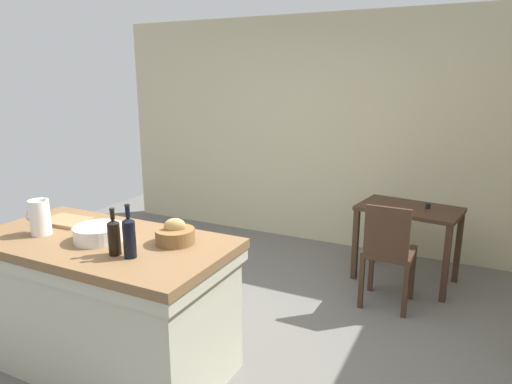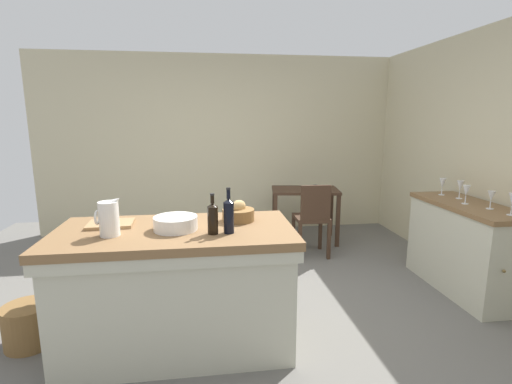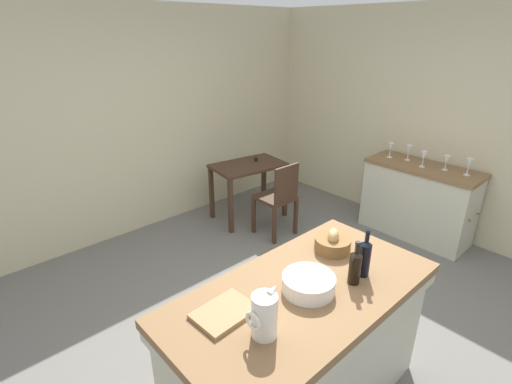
% 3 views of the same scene
% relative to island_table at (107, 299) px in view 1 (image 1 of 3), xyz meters
% --- Properties ---
extents(ground_plane, '(6.76, 6.76, 0.00)m').
position_rel_island_table_xyz_m(ground_plane, '(0.48, 0.42, -0.49)').
color(ground_plane, '#66635E').
extents(wall_back, '(5.32, 0.12, 2.60)m').
position_rel_island_table_xyz_m(wall_back, '(0.48, 3.02, 0.81)').
color(wall_back, beige).
rests_on(wall_back, ground).
extents(island_table, '(1.69, 0.86, 0.91)m').
position_rel_island_table_xyz_m(island_table, '(0.00, 0.00, 0.00)').
color(island_table, brown).
rests_on(island_table, ground).
extents(writing_desk, '(0.97, 0.69, 0.79)m').
position_rel_island_table_xyz_m(writing_desk, '(1.58, 2.28, 0.13)').
color(writing_desk, '#3D281C').
rests_on(writing_desk, ground).
extents(wooden_chair, '(0.41, 0.41, 0.92)m').
position_rel_island_table_xyz_m(wooden_chair, '(1.51, 1.67, 0.01)').
color(wooden_chair, '#3D281C').
rests_on(wooden_chair, ground).
extents(pitcher, '(0.17, 0.13, 0.28)m').
position_rel_island_table_xyz_m(pitcher, '(-0.42, -0.10, 0.54)').
color(pitcher, silver).
rests_on(pitcher, island_table).
extents(wash_bowl, '(0.31, 0.31, 0.10)m').
position_rel_island_table_xyz_m(wash_bowl, '(0.01, -0.03, 0.47)').
color(wash_bowl, silver).
rests_on(wash_bowl, island_table).
extents(bread_basket, '(0.24, 0.24, 0.16)m').
position_rel_island_table_xyz_m(bread_basket, '(0.47, 0.15, 0.48)').
color(bread_basket, brown).
rests_on(bread_basket, island_table).
extents(cutting_board, '(0.33, 0.25, 0.02)m').
position_rel_island_table_xyz_m(cutting_board, '(-0.47, 0.14, 0.43)').
color(cutting_board, '#99754C').
rests_on(cutting_board, island_table).
extents(wine_bottle_dark, '(0.07, 0.07, 0.32)m').
position_rel_island_table_xyz_m(wine_bottle_dark, '(0.38, -0.15, 0.55)').
color(wine_bottle_dark, black).
rests_on(wine_bottle_dark, island_table).
extents(wine_bottle_amber, '(0.07, 0.07, 0.28)m').
position_rel_island_table_xyz_m(wine_bottle_amber, '(0.27, -0.16, 0.54)').
color(wine_bottle_amber, black).
rests_on(wine_bottle_amber, island_table).
extents(wicker_hamper, '(0.35, 0.35, 0.32)m').
position_rel_island_table_xyz_m(wicker_hamper, '(-1.13, 0.16, -0.33)').
color(wicker_hamper, brown).
rests_on(wicker_hamper, ground).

